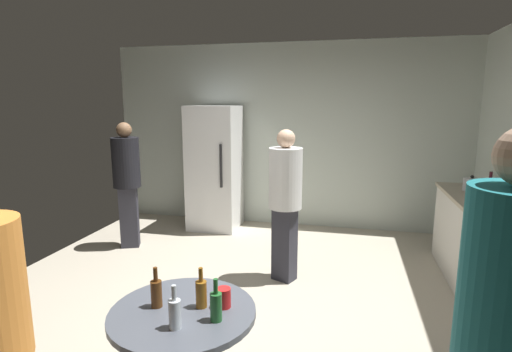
% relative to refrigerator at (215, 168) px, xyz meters
% --- Properties ---
extents(ground_plane, '(5.20, 5.20, 0.10)m').
position_rel_refrigerator_xyz_m(ground_plane, '(0.98, -2.20, -0.95)').
color(ground_plane, '#B2A893').
extents(wall_back, '(5.32, 0.06, 2.70)m').
position_rel_refrigerator_xyz_m(wall_back, '(0.98, 0.43, 0.45)').
color(wall_back, beige).
rests_on(wall_back, ground_plane).
extents(refrigerator, '(0.70, 0.68, 1.80)m').
position_rel_refrigerator_xyz_m(refrigerator, '(0.00, 0.00, 0.00)').
color(refrigerator, white).
rests_on(refrigerator, ground_plane).
extents(kitchen_counter, '(0.64, 2.20, 0.90)m').
position_rel_refrigerator_xyz_m(kitchen_counter, '(3.26, -1.46, -0.45)').
color(kitchen_counter, beige).
rests_on(kitchen_counter, ground_plane).
extents(kettle, '(0.24, 0.17, 0.18)m').
position_rel_refrigerator_xyz_m(kettle, '(3.22, -0.82, 0.07)').
color(kettle, '#B2B2B7').
rests_on(kettle, kitchen_counter).
extents(wine_bottle_on_counter, '(0.08, 0.08, 0.31)m').
position_rel_refrigerator_xyz_m(wine_bottle_on_counter, '(3.21, -1.37, 0.12)').
color(wine_bottle_on_counter, '#3F141E').
rests_on(wine_bottle_on_counter, kitchen_counter).
extents(foreground_table, '(0.80, 0.80, 0.73)m').
position_rel_refrigerator_xyz_m(foreground_table, '(1.05, -3.58, -0.27)').
color(foreground_table, '#4C515B').
rests_on(foreground_table, ground_plane).
extents(beer_bottle_amber, '(0.06, 0.06, 0.23)m').
position_rel_refrigerator_xyz_m(beer_bottle_amber, '(1.14, -3.53, -0.08)').
color(beer_bottle_amber, '#8C5919').
rests_on(beer_bottle_amber, foreground_table).
extents(beer_bottle_brown, '(0.06, 0.06, 0.23)m').
position_rel_refrigerator_xyz_m(beer_bottle_brown, '(0.90, -3.58, -0.08)').
color(beer_bottle_brown, '#593314').
rests_on(beer_bottle_brown, foreground_table).
extents(beer_bottle_green, '(0.06, 0.06, 0.23)m').
position_rel_refrigerator_xyz_m(beer_bottle_green, '(1.26, -3.64, -0.08)').
color(beer_bottle_green, '#26662D').
rests_on(beer_bottle_green, foreground_table).
extents(beer_bottle_clear, '(0.06, 0.06, 0.23)m').
position_rel_refrigerator_xyz_m(beer_bottle_clear, '(1.09, -3.75, -0.08)').
color(beer_bottle_clear, silver).
rests_on(beer_bottle_clear, foreground_table).
extents(plastic_cup_red, '(0.08, 0.08, 0.11)m').
position_rel_refrigerator_xyz_m(plastic_cup_red, '(1.26, -3.50, -0.11)').
color(plastic_cup_red, red).
rests_on(plastic_cup_red, foreground_table).
extents(person_in_teal_shirt, '(0.45, 0.45, 1.78)m').
position_rel_refrigerator_xyz_m(person_in_teal_shirt, '(2.47, -3.96, 0.15)').
color(person_in_teal_shirt, '#2D2D38').
rests_on(person_in_teal_shirt, ground_plane).
extents(person_in_white_shirt, '(0.45, 0.45, 1.59)m').
position_rel_refrigerator_xyz_m(person_in_white_shirt, '(1.29, -1.53, 0.02)').
color(person_in_white_shirt, '#2D2D38').
rests_on(person_in_white_shirt, ground_plane).
extents(person_in_black_shirt, '(0.44, 0.44, 1.61)m').
position_rel_refrigerator_xyz_m(person_in_black_shirt, '(-0.81, -1.03, 0.04)').
color(person_in_black_shirt, '#2D2D38').
rests_on(person_in_black_shirt, ground_plane).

